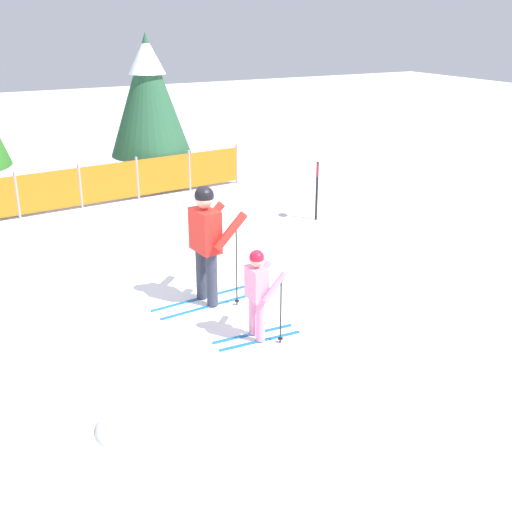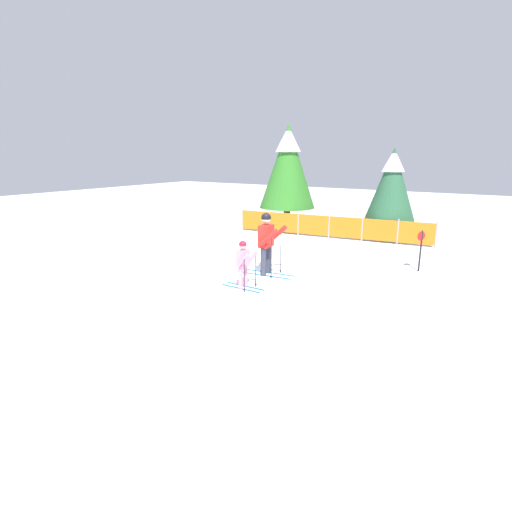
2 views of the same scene
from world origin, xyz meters
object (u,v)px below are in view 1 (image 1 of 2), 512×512
at_px(skier_adult, 207,234).
at_px(skier_child, 258,287).
at_px(safety_fence, 80,186).
at_px(conifer_far, 148,93).
at_px(trail_marker, 317,184).

relative_size(skier_adult, skier_child, 1.43).
distance_m(skier_child, safety_fence, 7.27).
xyz_separation_m(safety_fence, conifer_far, (2.11, 1.23, 1.78)).
bearing_deg(skier_child, conifer_far, 81.54).
xyz_separation_m(skier_child, safety_fence, (-0.60, 7.24, -0.24)).
bearing_deg(safety_fence, conifer_far, 30.17).
height_order(skier_adult, skier_child, skier_adult).
relative_size(skier_child, conifer_far, 0.34).
bearing_deg(safety_fence, trail_marker, -37.31).
bearing_deg(conifer_far, skier_child, -100.16).
xyz_separation_m(skier_adult, safety_fence, (-0.48, 5.88, -0.58)).
relative_size(safety_fence, trail_marker, 6.64).
distance_m(conifer_far, trail_marker, 5.08).
height_order(skier_child, conifer_far, conifer_far).
bearing_deg(skier_adult, safety_fence, 89.02).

